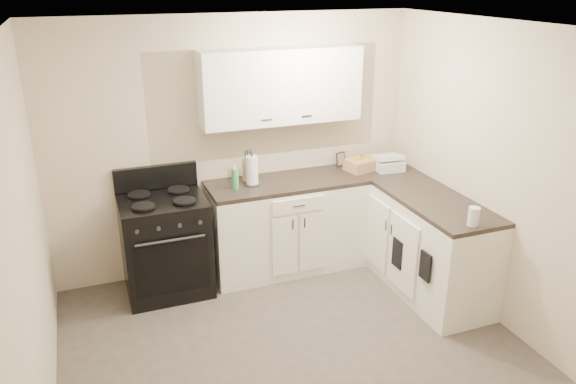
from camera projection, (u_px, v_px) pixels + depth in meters
name	position (u px, v px, depth m)	size (l,w,h in m)	color
floor	(304.00, 363.00, 4.36)	(3.60, 3.60, 0.00)	#473F38
ceiling	(308.00, 30.00, 3.45)	(3.60, 3.60, 0.00)	white
wall_back	(235.00, 146.00, 5.48)	(3.60, 3.60, 0.00)	beige
wall_right	(513.00, 184.00, 4.50)	(3.60, 3.60, 0.00)	beige
wall_left	(24.00, 259.00, 3.31)	(3.60, 3.60, 0.00)	beige
wall_front	(470.00, 378.00, 2.34)	(3.60, 3.60, 0.00)	beige
base_cabinets_back	(287.00, 226.00, 5.65)	(1.55, 0.60, 0.90)	white
base_cabinets_right	(414.00, 236.00, 5.43)	(0.60, 1.90, 0.90)	white
countertop_back	(287.00, 183.00, 5.48)	(1.55, 0.60, 0.04)	black
countertop_right	(418.00, 191.00, 5.26)	(0.60, 1.90, 0.04)	black
upper_cabinets	(281.00, 86.00, 5.27)	(1.55, 0.30, 0.70)	white
stove	(166.00, 246.00, 5.22)	(0.77, 0.66, 0.93)	black
knife_block	(249.00, 170.00, 5.43)	(0.10, 0.09, 0.22)	tan
paper_towel	(252.00, 170.00, 5.33)	(0.12, 0.12, 0.28)	white
soap_bottle	(235.00, 179.00, 5.23)	(0.07, 0.07, 0.20)	#3D9F5A
picture_frame	(341.00, 159.00, 5.88)	(0.11, 0.02, 0.14)	black
wicker_basket	(363.00, 164.00, 5.76)	(0.34, 0.23, 0.11)	tan
countertop_grill	(388.00, 165.00, 5.77)	(0.28, 0.26, 0.10)	silver
glass_jar	(474.00, 216.00, 4.47)	(0.09, 0.09, 0.15)	silver
oven_mitt_near	(425.00, 266.00, 4.72)	(0.02, 0.15, 0.25)	black
oven_mitt_far	(398.00, 253.00, 5.13)	(0.02, 0.16, 0.27)	black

